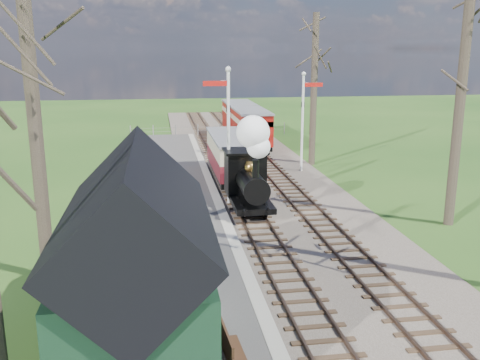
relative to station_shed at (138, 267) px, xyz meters
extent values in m
ellipsoid|color=#385B23|center=(14.30, 61.00, -20.31)|extent=(70.40, 44.00, 19.80)
ellipsoid|color=#385B23|center=(39.30, 54.00, -15.39)|extent=(51.20, 32.00, 14.40)
ellipsoid|color=#385B23|center=(-3.70, 66.00, -18.67)|extent=(64.00, 40.00, 18.00)
cube|color=brown|center=(5.60, 18.00, -2.22)|extent=(8.00, 60.00, 0.10)
cube|color=brown|center=(3.80, 18.00, -2.13)|extent=(0.07, 60.00, 0.12)
cube|color=brown|center=(4.80, 18.00, -2.13)|extent=(0.07, 60.00, 0.12)
cube|color=#38281C|center=(4.30, 18.00, -2.17)|extent=(1.60, 60.00, 0.09)
cube|color=brown|center=(6.40, 18.00, -2.13)|extent=(0.07, 60.00, 0.12)
cube|color=brown|center=(7.40, 18.00, -2.13)|extent=(0.07, 60.00, 0.12)
cube|color=#38281C|center=(6.90, 18.00, -2.17)|extent=(1.60, 60.00, 0.09)
cube|color=#474442|center=(0.80, 10.00, -2.17)|extent=(5.00, 44.00, 0.20)
cube|color=#B2AD9E|center=(3.10, 10.00, -2.16)|extent=(0.40, 44.00, 0.21)
cube|color=black|center=(0.00, 0.00, -0.77)|extent=(3.00, 6.00, 2.60)
cube|color=black|center=(0.00, 0.00, 1.08)|extent=(3.25, 6.30, 3.25)
cube|color=black|center=(1.52, -1.00, -1.07)|extent=(0.06, 1.20, 2.00)
cylinder|color=silver|center=(3.60, 12.00, 0.73)|extent=(0.14, 0.14, 6.00)
sphere|color=silver|center=(3.60, 12.00, 3.83)|extent=(0.24, 0.24, 0.24)
cube|color=#B7140F|center=(3.05, 12.00, 3.23)|extent=(1.10, 0.08, 0.22)
cube|color=black|center=(3.60, 12.00, 2.13)|extent=(0.18, 0.06, 0.30)
cylinder|color=silver|center=(8.60, 18.00, 0.48)|extent=(0.14, 0.14, 5.50)
sphere|color=silver|center=(8.60, 18.00, 3.33)|extent=(0.24, 0.24, 0.24)
cube|color=#B7140F|center=(9.15, 18.00, 2.73)|extent=(1.10, 0.08, 0.22)
cube|color=black|center=(8.60, 18.00, 1.63)|extent=(0.18, 0.06, 0.30)
cylinder|color=#382D23|center=(-3.00, 5.00, 3.23)|extent=(0.41, 0.41, 11.00)
cylinder|color=#382D23|center=(12.10, 8.00, 2.73)|extent=(0.40, 0.40, 10.00)
cylinder|color=#382D23|center=(9.80, 20.00, 2.23)|extent=(0.39, 0.39, 9.00)
cube|color=slate|center=(4.60, 32.00, -1.52)|extent=(12.60, 0.02, 0.01)
cube|color=slate|center=(4.60, 32.00, -1.82)|extent=(12.60, 0.02, 0.02)
cylinder|color=slate|center=(4.60, 32.00, -1.77)|extent=(0.08, 0.08, 1.00)
cube|color=black|center=(4.30, 10.61, -1.64)|extent=(1.60, 3.77, 0.24)
cylinder|color=black|center=(4.30, 10.04, -0.79)|extent=(1.04, 2.45, 1.04)
cube|color=black|center=(4.30, 11.74, -0.70)|extent=(1.70, 1.51, 1.89)
cylinder|color=black|center=(4.30, 9.10, 0.06)|extent=(0.26, 0.26, 0.75)
sphere|color=#B98236|center=(4.30, 10.33, -0.13)|extent=(0.49, 0.49, 0.49)
sphere|color=white|center=(4.40, 9.10, 0.95)|extent=(0.94, 0.94, 0.94)
sphere|color=white|center=(4.20, 9.19, 1.52)|extent=(1.32, 1.32, 1.32)
cylinder|color=black|center=(3.80, 9.48, -1.77)|extent=(0.09, 0.60, 0.60)
cylinder|color=black|center=(4.80, 9.48, -1.77)|extent=(0.09, 0.60, 0.60)
cube|color=black|center=(4.30, 16.61, -1.74)|extent=(1.79, 6.61, 0.28)
cube|color=maroon|center=(4.30, 16.61, -1.17)|extent=(1.89, 6.61, 0.85)
cube|color=beige|center=(4.30, 16.61, -0.32)|extent=(1.89, 6.61, 0.85)
cube|color=slate|center=(4.30, 16.61, 0.15)|extent=(1.98, 6.79, 0.11)
cube|color=black|center=(6.90, 25.14, -1.70)|extent=(1.97, 5.19, 0.31)
cube|color=maroon|center=(6.90, 25.14, -1.08)|extent=(2.08, 5.19, 0.93)
cube|color=beige|center=(6.90, 25.14, -0.15)|extent=(2.08, 5.19, 0.93)
cube|color=slate|center=(6.90, 25.14, 0.37)|extent=(2.18, 5.40, 0.12)
cube|color=black|center=(6.90, 30.64, -1.70)|extent=(1.97, 5.19, 0.31)
cube|color=maroon|center=(6.90, 30.64, -1.08)|extent=(2.08, 5.19, 0.93)
cube|color=beige|center=(6.90, 30.64, -0.15)|extent=(2.08, 5.19, 0.93)
cube|color=slate|center=(6.90, 30.64, 0.37)|extent=(2.18, 5.40, 0.12)
cube|color=#0D4133|center=(1.66, 1.53, -1.45)|extent=(0.17, 0.85, 1.24)
cube|color=silver|center=(1.71, 1.54, -1.45)|extent=(0.09, 0.73, 1.02)
cube|color=#3F2616|center=(2.03, -0.83, -1.83)|extent=(0.53, 1.50, 0.06)
cube|color=#3F2616|center=(1.84, -0.84, -1.54)|extent=(0.16, 1.47, 0.63)
cube|color=#3F2616|center=(1.88, -0.20, -1.96)|extent=(0.06, 0.06, 0.21)
imported|color=black|center=(1.39, 2.45, -1.44)|extent=(0.39, 0.51, 1.25)
camera|label=1|loc=(0.57, -11.20, 4.69)|focal=40.00mm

